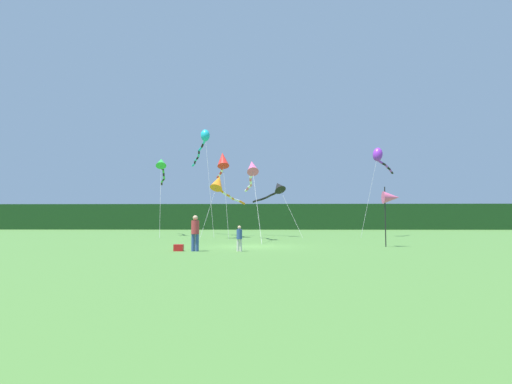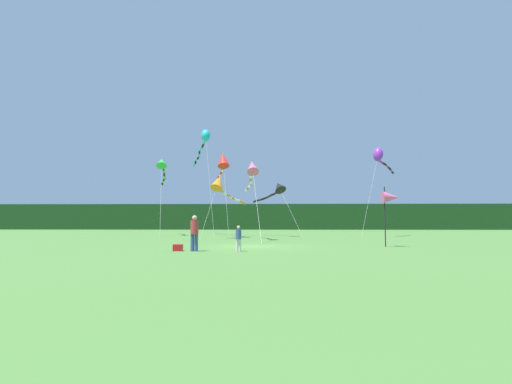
# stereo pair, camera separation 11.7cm
# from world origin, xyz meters

# --- Properties ---
(ground_plane) EXTENTS (120.00, 120.00, 0.00)m
(ground_plane) POSITION_xyz_m (0.00, 0.00, 0.00)
(ground_plane) COLOR #477533
(distant_treeline) EXTENTS (108.00, 2.13, 4.22)m
(distant_treeline) POSITION_xyz_m (0.00, 45.00, 2.11)
(distant_treeline) COLOR #193D19
(distant_treeline) RESTS_ON ground
(person_adult) EXTENTS (0.38, 0.38, 1.70)m
(person_adult) POSITION_xyz_m (-2.64, -3.91, 0.95)
(person_adult) COLOR #334C8C
(person_adult) RESTS_ON ground
(person_child) EXTENTS (0.27, 0.27, 1.21)m
(person_child) POSITION_xyz_m (-0.53, -3.90, 0.68)
(person_child) COLOR silver
(person_child) RESTS_ON ground
(cooler_box) EXTENTS (0.44, 0.31, 0.32)m
(cooler_box) POSITION_xyz_m (-3.44, -3.79, 0.16)
(cooler_box) COLOR red
(cooler_box) RESTS_ON ground
(banner_flag_pole) EXTENTS (0.90, 0.70, 3.36)m
(banner_flag_pole) POSITION_xyz_m (7.75, -0.21, 2.73)
(banner_flag_pole) COLOR black
(banner_flag_pole) RESTS_ON ground
(kite_red) EXTENTS (1.80, 6.44, 7.63)m
(kite_red) POSITION_xyz_m (-3.07, 12.01, 6.70)
(kite_red) COLOR #B2B2B2
(kite_red) RESTS_ON ground
(kite_cyan) EXTENTS (3.99, 10.84, 10.65)m
(kite_cyan) POSITION_xyz_m (-5.57, 17.40, 9.63)
(kite_cyan) COLOR #B2B2B2
(kite_cyan) RESTS_ON ground
(kite_rainbow) EXTENTS (1.61, 9.49, 6.27)m
(kite_rainbow) POSITION_xyz_m (-0.36, 7.56, 5.34)
(kite_rainbow) COLOR #B2B2B2
(kite_rainbow) RESTS_ON ground
(kite_purple) EXTENTS (4.64, 5.84, 8.34)m
(kite_purple) POSITION_xyz_m (11.20, 14.72, 7.44)
(kite_purple) COLOR #B2B2B2
(kite_purple) RESTS_ON ground
(kite_orange) EXTENTS (3.06, 8.53, 5.48)m
(kite_orange) POSITION_xyz_m (-3.18, 11.02, 4.50)
(kite_orange) COLOR #B2B2B2
(kite_orange) RESTS_ON ground
(kite_green) EXTENTS (2.66, 10.34, 7.84)m
(kite_green) POSITION_xyz_m (-9.68, 16.81, 6.97)
(kite_green) COLOR #B2B2B2
(kite_green) RESTS_ON ground
(kite_black) EXTENTS (4.51, 7.22, 5.32)m
(kite_black) POSITION_xyz_m (1.70, 14.90, 4.49)
(kite_black) COLOR #B2B2B2
(kite_black) RESTS_ON ground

